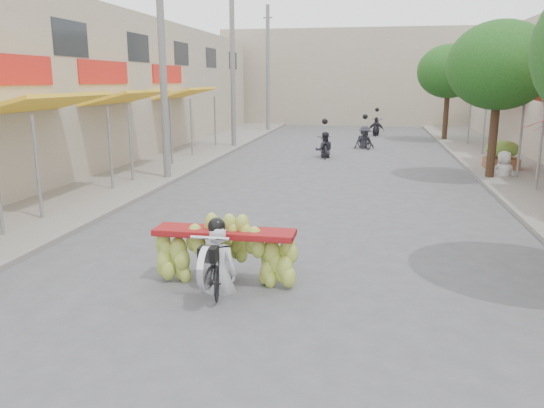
{
  "coord_description": "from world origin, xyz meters",
  "views": [
    {
      "loc": [
        1.36,
        -4.86,
        3.33
      ],
      "look_at": [
        -0.38,
        4.51,
        1.1
      ],
      "focal_mm": 35.0,
      "sensor_mm": 36.0,
      "label": 1
    }
  ],
  "objects": [
    {
      "name": "ground",
      "position": [
        0.0,
        0.0,
        0.0
      ],
      "size": [
        120.0,
        120.0,
        0.0
      ],
      "primitive_type": "plane",
      "color": "#505054",
      "rests_on": "ground"
    },
    {
      "name": "sidewalk_left",
      "position": [
        -7.0,
        15.0,
        0.06
      ],
      "size": [
        4.0,
        60.0,
        0.12
      ],
      "primitive_type": "cube",
      "color": "gray",
      "rests_on": "ground"
    },
    {
      "name": "sidewalk_right",
      "position": [
        7.0,
        15.0,
        0.06
      ],
      "size": [
        4.0,
        60.0,
        0.12
      ],
      "primitive_type": "cube",
      "color": "gray",
      "rests_on": "ground"
    },
    {
      "name": "shophouse_row_left",
      "position": [
        -11.98,
        13.98,
        3.0
      ],
      "size": [
        9.77,
        40.0,
        6.0
      ],
      "color": "tan",
      "rests_on": "ground"
    },
    {
      "name": "far_building",
      "position": [
        0.0,
        38.0,
        3.5
      ],
      "size": [
        20.0,
        6.0,
        7.0
      ],
      "primitive_type": "cube",
      "color": "tan",
      "rests_on": "ground"
    },
    {
      "name": "utility_pole_mid",
      "position": [
        -5.4,
        12.0,
        4.03
      ],
      "size": [
        0.6,
        0.24,
        8.0
      ],
      "color": "slate",
      "rests_on": "ground"
    },
    {
      "name": "utility_pole_far",
      "position": [
        -5.4,
        21.0,
        4.03
      ],
      "size": [
        0.6,
        0.24,
        8.0
      ],
      "color": "slate",
      "rests_on": "ground"
    },
    {
      "name": "utility_pole_back",
      "position": [
        -5.4,
        30.0,
        4.03
      ],
      "size": [
        0.6,
        0.24,
        8.0
      ],
      "color": "slate",
      "rests_on": "ground"
    },
    {
      "name": "street_tree_mid",
      "position": [
        5.4,
        14.0,
        3.78
      ],
      "size": [
        3.4,
        3.4,
        5.25
      ],
      "color": "#3A2719",
      "rests_on": "ground"
    },
    {
      "name": "street_tree_far",
      "position": [
        5.4,
        26.0,
        3.78
      ],
      "size": [
        3.4,
        3.4,
        5.25
      ],
      "color": "#3A2719",
      "rests_on": "ground"
    },
    {
      "name": "produce_crate_far",
      "position": [
        6.2,
        16.0,
        0.71
      ],
      "size": [
        1.2,
        0.88,
        1.16
      ],
      "color": "brown",
      "rests_on": "ground"
    },
    {
      "name": "banana_motorbike",
      "position": [
        -0.95,
        3.06,
        0.7
      ],
      "size": [
        2.34,
        1.79,
        2.07
      ],
      "color": "black",
      "rests_on": "ground"
    },
    {
      "name": "pedestrian",
      "position": [
        5.9,
        14.3,
        0.97
      ],
      "size": [
        0.91,
        0.62,
        1.71
      ],
      "rotation": [
        0.0,
        0.0,
        3.29
      ],
      "color": "white",
      "rests_on": "ground"
    },
    {
      "name": "bg_motorbike_a",
      "position": [
        -0.63,
        18.42,
        0.75
      ],
      "size": [
        0.86,
        1.64,
        1.95
      ],
      "color": "black",
      "rests_on": "ground"
    },
    {
      "name": "bg_motorbike_b",
      "position": [
        1.06,
        21.87,
        0.86
      ],
      "size": [
        1.19,
        1.67,
        1.95
      ],
      "color": "black",
      "rests_on": "ground"
    },
    {
      "name": "bg_motorbike_c",
      "position": [
        1.68,
        28.41,
        0.77
      ],
      "size": [
        1.0,
        1.82,
        1.95
      ],
      "color": "black",
      "rests_on": "ground"
    }
  ]
}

